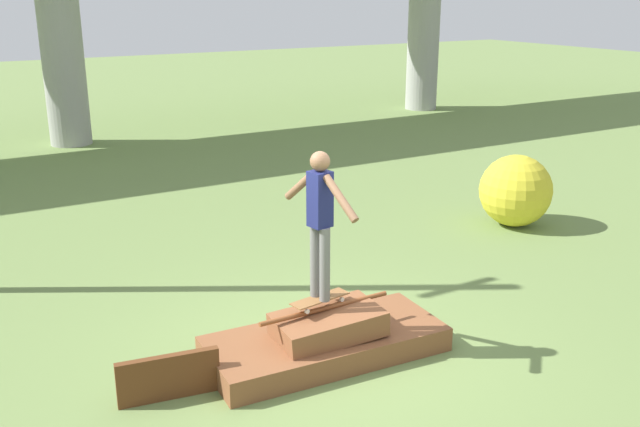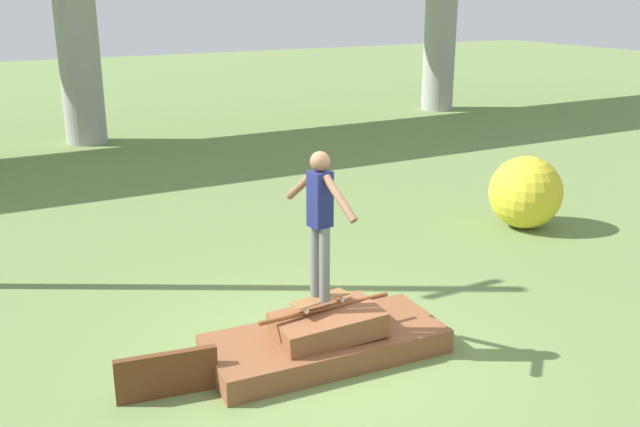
# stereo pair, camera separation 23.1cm
# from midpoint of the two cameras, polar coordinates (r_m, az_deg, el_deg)

# --- Properties ---
(ground_plane) EXTENTS (80.00, 80.00, 0.00)m
(ground_plane) POSITION_cam_midpoint_polar(r_m,az_deg,el_deg) (8.49, -0.36, -11.24)
(ground_plane) COLOR olive
(scrap_pile) EXTENTS (2.83, 1.33, 0.63)m
(scrap_pile) POSITION_cam_midpoint_polar(r_m,az_deg,el_deg) (8.38, -0.32, -10.06)
(scrap_pile) COLOR brown
(scrap_pile) RESTS_ON ground_plane
(scrap_plank_loose) EXTENTS (1.06, 0.25, 0.49)m
(scrap_plank_loose) POSITION_cam_midpoint_polar(r_m,az_deg,el_deg) (7.75, -12.87, -12.64)
(scrap_plank_loose) COLOR #5B3319
(scrap_plank_loose) RESTS_ON ground_plane
(skateboard) EXTENTS (0.75, 0.31, 0.09)m
(skateboard) POSITION_cam_midpoint_polar(r_m,az_deg,el_deg) (8.20, -0.81, -6.87)
(skateboard) COLOR brown
(skateboard) RESTS_ON scrap_pile
(skater) EXTENTS (0.27, 1.22, 1.71)m
(skater) POSITION_cam_midpoint_polar(r_m,az_deg,el_deg) (7.84, -0.85, -0.09)
(skater) COLOR slate
(skater) RESTS_ON skateboard
(bush_yellow_flowering) EXTENTS (1.29, 1.29, 1.29)m
(bush_yellow_flowering) POSITION_cam_midpoint_polar(r_m,az_deg,el_deg) (13.17, 14.89, 1.77)
(bush_yellow_flowering) COLOR gold
(bush_yellow_flowering) RESTS_ON ground_plane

